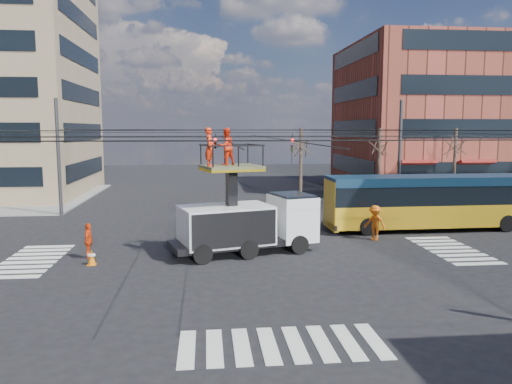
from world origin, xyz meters
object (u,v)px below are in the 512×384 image
Objects in this scene: city_bus at (435,201)px; flagger at (375,223)px; utility_truck at (247,212)px; traffic_cone at (91,257)px; worker_ground at (89,241)px.

city_bus is 5.17m from flagger.
utility_truck is 7.37m from traffic_cone.
flagger is (14.05, 3.52, 0.59)m from traffic_cone.
city_bus is at bearing -77.43° from worker_ground.
utility_truck is 7.39m from flagger.
utility_truck is 10.58× the size of traffic_cone.
city_bus is 19.52m from traffic_cone.
traffic_cone is 1.33m from worker_ground.
city_bus is at bearing 4.58° from utility_truck.
worker_ground is 14.61m from flagger.
flagger is at bearing -82.47° from worker_ground.
utility_truck reaches higher than traffic_cone.
utility_truck is at bearing -159.69° from city_bus.
traffic_cone is at bearing -119.39° from flagger.
flagger is (7.03, 2.01, -1.07)m from utility_truck.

